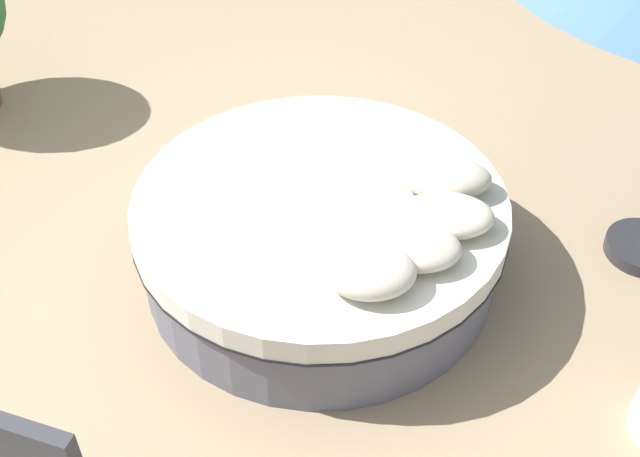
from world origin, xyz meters
TOP-DOWN VIEW (x-y plane):
  - ground_plane at (0.00, 0.00)m, footprint 16.00×16.00m
  - round_bed at (0.00, 0.00)m, footprint 1.99×1.99m
  - throw_pillow_0 at (0.26, -0.61)m, footprint 0.44×0.36m
  - throw_pillow_1 at (0.48, -0.43)m, footprint 0.43×0.32m
  - throw_pillow_2 at (0.64, -0.19)m, footprint 0.47×0.32m
  - throw_pillow_3 at (0.65, 0.10)m, footprint 0.48×0.28m

SIDE VIEW (x-z plane):
  - ground_plane at x=0.00m, z-range 0.00..0.00m
  - round_bed at x=0.00m, z-range 0.01..0.53m
  - throw_pillow_1 at x=0.48m, z-range 0.53..0.68m
  - throw_pillow_2 at x=0.64m, z-range 0.53..0.68m
  - throw_pillow_3 at x=0.65m, z-range 0.53..0.71m
  - throw_pillow_0 at x=0.26m, z-range 0.53..0.71m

